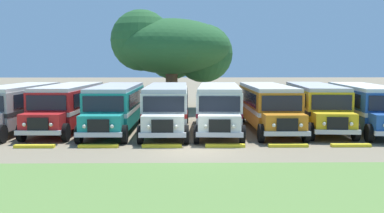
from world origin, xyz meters
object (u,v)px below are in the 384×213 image
object	(u,v)px
parked_bus_slot_7	(364,105)
broad_shade_tree	(172,48)
parked_bus_slot_3	(167,105)
parked_bus_slot_5	(267,105)
parked_bus_slot_0	(17,105)
parked_bus_slot_1	(69,104)
parked_bus_slot_4	(219,105)
parked_bus_slot_2	(116,105)
parked_bus_slot_6	(315,104)

from	to	relation	value
parked_bus_slot_7	broad_shade_tree	distance (m)	18.15
parked_bus_slot_3	parked_bus_slot_7	xyz separation A→B (m)	(12.59, 0.23, 0.00)
parked_bus_slot_5	parked_bus_slot_7	xyz separation A→B (m)	(6.19, -0.14, 0.00)
parked_bus_slot_0	parked_bus_slot_1	bearing A→B (deg)	100.80
parked_bus_slot_1	parked_bus_slot_5	xyz separation A→B (m)	(12.77, -0.48, 0.00)
parked_bus_slot_0	parked_bus_slot_4	distance (m)	12.79
parked_bus_slot_1	parked_bus_slot_4	world-z (taller)	same
parked_bus_slot_7	parked_bus_slot_4	bearing A→B (deg)	-83.76
parked_bus_slot_7	parked_bus_slot_1	bearing A→B (deg)	-86.84
parked_bus_slot_1	parked_bus_slot_0	bearing A→B (deg)	-80.23
parked_bus_slot_1	parked_bus_slot_3	xyz separation A→B (m)	(6.37, -0.85, 0.00)
broad_shade_tree	parked_bus_slot_3	bearing A→B (deg)	-90.01
parked_bus_slot_2	parked_bus_slot_6	bearing A→B (deg)	93.62
parked_bus_slot_0	broad_shade_tree	xyz separation A→B (m)	(9.53, 12.28, 4.01)
parked_bus_slot_3	parked_bus_slot_6	distance (m)	9.65
parked_bus_slot_1	parked_bus_slot_7	world-z (taller)	same
parked_bus_slot_0	broad_shade_tree	size ratio (longest dim) A/B	1.00
parked_bus_slot_0	parked_bus_slot_2	distance (m)	6.32
parked_bus_slot_0	parked_bus_slot_3	size ratio (longest dim) A/B	1.00
parked_bus_slot_6	broad_shade_tree	size ratio (longest dim) A/B	1.01
parked_bus_slot_3	broad_shade_tree	world-z (taller)	broad_shade_tree
parked_bus_slot_5	parked_bus_slot_4	bearing A→B (deg)	-83.63
parked_bus_slot_0	parked_bus_slot_6	world-z (taller)	same
parked_bus_slot_5	parked_bus_slot_1	bearing A→B (deg)	-91.95
parked_bus_slot_5	parked_bus_slot_3	bearing A→B (deg)	-86.46
parked_bus_slot_1	parked_bus_slot_2	world-z (taller)	same
broad_shade_tree	parked_bus_slot_5	bearing A→B (deg)	-62.54
parked_bus_slot_2	parked_bus_slot_7	world-z (taller)	same
parked_bus_slot_2	parked_bus_slot_7	size ratio (longest dim) A/B	0.99
parked_bus_slot_3	parked_bus_slot_4	bearing A→B (deg)	90.81
parked_bus_slot_1	parked_bus_slot_2	distance (m)	3.24
parked_bus_slot_6	parked_bus_slot_0	bearing A→B (deg)	-83.99
parked_bus_slot_2	parked_bus_slot_3	bearing A→B (deg)	87.74
parked_bus_slot_4	broad_shade_tree	distance (m)	13.66
parked_bus_slot_1	parked_bus_slot_6	world-z (taller)	same
parked_bus_slot_5	parked_bus_slot_6	size ratio (longest dim) A/B	0.99
parked_bus_slot_5	parked_bus_slot_7	distance (m)	6.19
parked_bus_slot_4	parked_bus_slot_6	distance (m)	6.40
parked_bus_slot_5	parked_bus_slot_6	world-z (taller)	same
parked_bus_slot_0	parked_bus_slot_7	world-z (taller)	same
parked_bus_slot_4	parked_bus_slot_5	xyz separation A→B (m)	(3.14, 0.34, 0.00)
parked_bus_slot_1	broad_shade_tree	xyz separation A→B (m)	(6.37, 11.83, 4.01)
parked_bus_slot_4	parked_bus_slot_0	bearing A→B (deg)	-87.72
broad_shade_tree	parked_bus_slot_1	bearing A→B (deg)	-118.31
parked_bus_slot_0	parked_bus_slot_7	xyz separation A→B (m)	(22.11, -0.17, 0.00)
parked_bus_slot_4	parked_bus_slot_2	bearing A→B (deg)	-87.16
parked_bus_slot_0	parked_bus_slot_3	bearing A→B (deg)	90.21
parked_bus_slot_1	parked_bus_slot_3	size ratio (longest dim) A/B	1.00
broad_shade_tree	parked_bus_slot_0	bearing A→B (deg)	-127.80
parked_bus_slot_3	parked_bus_slot_2	bearing A→B (deg)	-92.59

